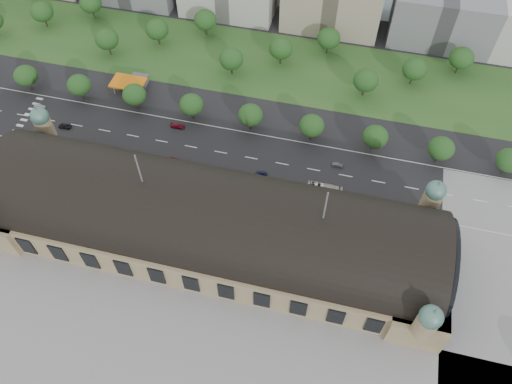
% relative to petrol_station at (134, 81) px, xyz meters
% --- Properties ---
extents(ground, '(900.00, 900.00, 0.00)m').
position_rel_petrol_station_xyz_m(ground, '(53.91, -65.28, -2.95)').
color(ground, black).
rests_on(ground, ground).
extents(station, '(150.00, 48.40, 44.30)m').
position_rel_petrol_station_xyz_m(station, '(53.91, -65.28, 7.33)').
color(station, '#9B8C60').
rests_on(station, ground).
extents(plaza_south, '(190.00, 48.00, 0.12)m').
position_rel_petrol_station_xyz_m(plaza_south, '(63.91, -109.28, -2.95)').
color(plaza_south, gray).
rests_on(plaza_south, ground).
extents(road_slab, '(260.00, 26.00, 0.10)m').
position_rel_petrol_station_xyz_m(road_slab, '(33.91, -27.28, -2.95)').
color(road_slab, black).
rests_on(road_slab, ground).
extents(grass_belt, '(300.00, 45.00, 0.10)m').
position_rel_petrol_station_xyz_m(grass_belt, '(38.91, 27.72, -2.95)').
color(grass_belt, '#275120').
rests_on(grass_belt, ground).
extents(petrol_station, '(14.00, 13.00, 5.05)m').
position_rel_petrol_station_xyz_m(petrol_station, '(0.00, 0.00, 0.00)').
color(petrol_station, orange).
rests_on(petrol_station, ground).
extents(office_5, '(45.00, 32.00, 24.00)m').
position_rel_petrol_station_xyz_m(office_5, '(123.91, 67.72, 9.05)').
color(office_5, slate).
rests_on(office_5, ground).
extents(tree_row_1, '(9.60, 9.60, 11.52)m').
position_rel_petrol_station_xyz_m(tree_row_1, '(-42.09, -12.28, 4.48)').
color(tree_row_1, '#2D2116').
rests_on(tree_row_1, ground).
extents(tree_row_2, '(9.60, 9.60, 11.52)m').
position_rel_petrol_station_xyz_m(tree_row_2, '(-18.09, -12.28, 4.48)').
color(tree_row_2, '#2D2116').
rests_on(tree_row_2, ground).
extents(tree_row_3, '(9.60, 9.60, 11.52)m').
position_rel_petrol_station_xyz_m(tree_row_3, '(5.91, -12.28, 4.48)').
color(tree_row_3, '#2D2116').
rests_on(tree_row_3, ground).
extents(tree_row_4, '(9.60, 9.60, 11.52)m').
position_rel_petrol_station_xyz_m(tree_row_4, '(29.91, -12.28, 4.48)').
color(tree_row_4, '#2D2116').
rests_on(tree_row_4, ground).
extents(tree_row_5, '(9.60, 9.60, 11.52)m').
position_rel_petrol_station_xyz_m(tree_row_5, '(53.91, -12.28, 4.48)').
color(tree_row_5, '#2D2116').
rests_on(tree_row_5, ground).
extents(tree_row_6, '(9.60, 9.60, 11.52)m').
position_rel_petrol_station_xyz_m(tree_row_6, '(77.91, -12.28, 4.48)').
color(tree_row_6, '#2D2116').
rests_on(tree_row_6, ground).
extents(tree_row_7, '(9.60, 9.60, 11.52)m').
position_rel_petrol_station_xyz_m(tree_row_7, '(101.91, -12.28, 4.48)').
color(tree_row_7, '#2D2116').
rests_on(tree_row_7, ground).
extents(tree_row_8, '(9.60, 9.60, 11.52)m').
position_rel_petrol_station_xyz_m(tree_row_8, '(125.91, -12.28, 4.48)').
color(tree_row_8, '#2D2116').
rests_on(tree_row_8, ground).
extents(tree_row_9, '(9.60, 9.60, 11.52)m').
position_rel_petrol_station_xyz_m(tree_row_9, '(149.91, -12.28, 4.48)').
color(tree_row_9, '#2D2116').
rests_on(tree_row_9, ground).
extents(tree_belt_1, '(10.40, 10.40, 12.48)m').
position_rel_petrol_station_xyz_m(tree_belt_1, '(-57.09, 29.72, 5.10)').
color(tree_belt_1, '#2D2116').
rests_on(tree_belt_1, ground).
extents(tree_belt_2, '(10.40, 10.40, 12.48)m').
position_rel_petrol_station_xyz_m(tree_belt_2, '(-38.09, 41.72, 5.10)').
color(tree_belt_2, '#2D2116').
rests_on(tree_belt_2, ground).
extents(tree_belt_3, '(10.40, 10.40, 12.48)m').
position_rel_petrol_station_xyz_m(tree_belt_3, '(-19.09, 17.72, 5.10)').
color(tree_belt_3, '#2D2116').
rests_on(tree_belt_3, ground).
extents(tree_belt_4, '(10.40, 10.40, 12.48)m').
position_rel_petrol_station_xyz_m(tree_belt_4, '(-0.09, 29.72, 5.10)').
color(tree_belt_4, '#2D2116').
rests_on(tree_belt_4, ground).
extents(tree_belt_5, '(10.40, 10.40, 12.48)m').
position_rel_petrol_station_xyz_m(tree_belt_5, '(18.91, 41.72, 5.10)').
color(tree_belt_5, '#2D2116').
rests_on(tree_belt_5, ground).
extents(tree_belt_6, '(10.40, 10.40, 12.48)m').
position_rel_petrol_station_xyz_m(tree_belt_6, '(37.91, 17.72, 5.10)').
color(tree_belt_6, '#2D2116').
rests_on(tree_belt_6, ground).
extents(tree_belt_7, '(10.40, 10.40, 12.48)m').
position_rel_petrol_station_xyz_m(tree_belt_7, '(56.91, 29.72, 5.10)').
color(tree_belt_7, '#2D2116').
rests_on(tree_belt_7, ground).
extents(tree_belt_8, '(10.40, 10.40, 12.48)m').
position_rel_petrol_station_xyz_m(tree_belt_8, '(75.91, 41.72, 5.10)').
color(tree_belt_8, '#2D2116').
rests_on(tree_belt_8, ground).
extents(tree_belt_9, '(10.40, 10.40, 12.48)m').
position_rel_petrol_station_xyz_m(tree_belt_9, '(94.91, 17.72, 5.10)').
color(tree_belt_9, '#2D2116').
rests_on(tree_belt_9, ground).
extents(tree_belt_10, '(10.40, 10.40, 12.48)m').
position_rel_petrol_station_xyz_m(tree_belt_10, '(113.91, 29.72, 5.10)').
color(tree_belt_10, '#2D2116').
rests_on(tree_belt_10, ground).
extents(tree_belt_11, '(10.40, 10.40, 12.48)m').
position_rel_petrol_station_xyz_m(tree_belt_11, '(132.91, 41.72, 5.10)').
color(tree_belt_11, '#2D2116').
rests_on(tree_belt_11, ground).
extents(traffic_car_1, '(4.56, 1.70, 1.49)m').
position_rel_petrol_station_xyz_m(traffic_car_1, '(-33.27, -21.65, -2.20)').
color(traffic_car_1, '#989AA0').
rests_on(traffic_car_1, ground).
extents(traffic_car_2, '(5.15, 2.60, 1.40)m').
position_rel_petrol_station_xyz_m(traffic_car_2, '(-18.05, -29.41, -2.25)').
color(traffic_car_2, black).
rests_on(traffic_car_2, ground).
extents(traffic_car_3, '(5.69, 2.46, 1.63)m').
position_rel_petrol_station_xyz_m(traffic_car_3, '(25.57, -18.63, -2.13)').
color(traffic_car_3, maroon).
rests_on(traffic_car_3, ground).
extents(traffic_car_4, '(4.24, 2.11, 1.39)m').
position_rel_petrol_station_xyz_m(traffic_car_4, '(63.49, -34.07, -2.25)').
color(traffic_car_4, '#181843').
rests_on(traffic_car_4, ground).
extents(traffic_car_5, '(4.26, 1.66, 1.38)m').
position_rel_petrol_station_xyz_m(traffic_car_5, '(90.32, -23.47, -2.26)').
color(traffic_car_5, '#4E5155').
rests_on(traffic_car_5, ground).
extents(parked_car_0, '(4.60, 3.00, 1.43)m').
position_rel_petrol_station_xyz_m(parked_car_0, '(-15.30, -44.28, -2.23)').
color(parked_car_0, black).
rests_on(parked_car_0, ground).
extents(parked_car_1, '(6.21, 4.91, 1.57)m').
position_rel_petrol_station_xyz_m(parked_car_1, '(4.30, -41.07, -2.17)').
color(parked_car_1, maroon).
rests_on(parked_car_1, ground).
extents(parked_car_2, '(5.01, 3.72, 1.35)m').
position_rel_petrol_station_xyz_m(parked_car_2, '(-7.34, -40.28, -2.27)').
color(parked_car_2, '#192746').
rests_on(parked_car_2, ground).
extents(parked_car_3, '(4.46, 3.05, 1.41)m').
position_rel_petrol_station_xyz_m(parked_car_3, '(4.53, -40.28, -2.24)').
color(parked_car_3, '#515258').
rests_on(parked_car_3, ground).
extents(parked_car_4, '(4.02, 3.55, 1.32)m').
position_rel_petrol_station_xyz_m(parked_car_4, '(-5.15, -40.28, -2.29)').
color(parked_car_4, silver).
rests_on(parked_car_4, ground).
extents(parked_car_5, '(5.50, 4.39, 1.39)m').
position_rel_petrol_station_xyz_m(parked_car_5, '(1.87, -40.50, -2.25)').
color(parked_car_5, gray).
rests_on(parked_car_5, ground).
extents(parked_car_6, '(4.70, 3.61, 1.27)m').
position_rel_petrol_station_xyz_m(parked_car_6, '(34.61, -40.28, -2.31)').
color(parked_car_6, black).
rests_on(parked_car_6, ground).
extents(bus_west, '(12.87, 3.94, 3.53)m').
position_rel_petrol_station_xyz_m(bus_west, '(34.79, -38.28, -1.18)').
color(bus_west, red).
rests_on(bus_west, ground).
extents(bus_mid, '(10.88, 2.94, 3.01)m').
position_rel_petrol_station_xyz_m(bus_mid, '(67.26, -38.28, -1.45)').
color(bus_mid, silver).
rests_on(bus_mid, ground).
extents(bus_east, '(12.87, 3.20, 3.57)m').
position_rel_petrol_station_xyz_m(bus_east, '(87.35, -36.65, -1.16)').
color(bus_east, beige).
rests_on(bus_east, ground).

